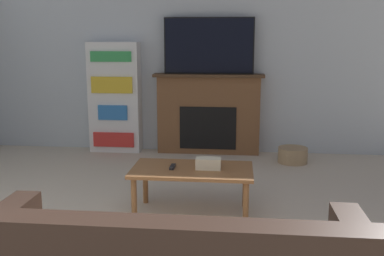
% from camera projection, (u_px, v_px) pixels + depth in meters
% --- Properties ---
extents(wall_back, '(7.00, 0.06, 2.70)m').
position_uv_depth(wall_back, '(200.00, 54.00, 6.16)').
color(wall_back, silver).
rests_on(wall_back, ground_plane).
extents(fireplace, '(1.49, 0.28, 1.10)m').
position_uv_depth(fireplace, '(208.00, 114.00, 6.16)').
color(fireplace, brown).
rests_on(fireplace, ground_plane).
extents(tv, '(1.20, 0.03, 0.75)m').
position_uv_depth(tv, '(209.00, 46.00, 5.96)').
color(tv, black).
rests_on(tv, fireplace).
extents(coffee_table, '(1.08, 0.59, 0.43)m').
position_uv_depth(coffee_table, '(192.00, 174.00, 4.02)').
color(coffee_table, brown).
rests_on(coffee_table, ground_plane).
extents(tissue_box, '(0.22, 0.12, 0.10)m').
position_uv_depth(tissue_box, '(208.00, 163.00, 3.98)').
color(tissue_box, beige).
rests_on(tissue_box, coffee_table).
extents(remote_control, '(0.04, 0.15, 0.02)m').
position_uv_depth(remote_control, '(173.00, 167.00, 4.01)').
color(remote_control, black).
rests_on(remote_control, coffee_table).
extents(bookshelf, '(0.70, 0.29, 1.52)m').
position_uv_depth(bookshelf, '(115.00, 98.00, 6.23)').
color(bookshelf, white).
rests_on(bookshelf, ground_plane).
extents(storage_basket, '(0.37, 0.37, 0.20)m').
position_uv_depth(storage_basket, '(293.00, 155.00, 5.76)').
color(storage_basket, tan).
rests_on(storage_basket, ground_plane).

